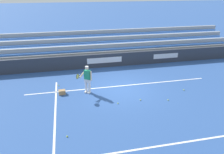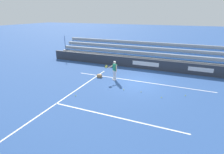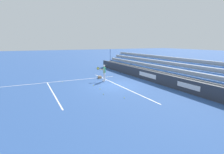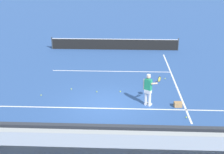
# 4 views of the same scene
# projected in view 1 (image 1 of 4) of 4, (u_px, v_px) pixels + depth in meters

# --- Properties ---
(ground_plane) EXTENTS (160.00, 160.00, 0.00)m
(ground_plane) POSITION_uv_depth(u_px,v_px,m) (122.00, 89.00, 13.91)
(ground_plane) COLOR #2D5193
(court_baseline_white) EXTENTS (12.00, 0.10, 0.01)m
(court_baseline_white) POSITION_uv_depth(u_px,v_px,m) (120.00, 86.00, 14.36)
(court_baseline_white) COLOR white
(court_baseline_white) RESTS_ON ground
(court_sideline_white) EXTENTS (0.10, 12.00, 0.01)m
(court_sideline_white) POSITION_uv_depth(u_px,v_px,m) (54.00, 137.00, 9.49)
(court_sideline_white) COLOR white
(court_sideline_white) RESTS_ON ground
(court_service_line_white) EXTENTS (8.22, 0.10, 0.01)m
(court_service_line_white) POSITION_uv_depth(u_px,v_px,m) (156.00, 147.00, 8.95)
(court_service_line_white) COLOR white
(court_service_line_white) RESTS_ON ground
(back_wall_sponsor_board) EXTENTS (24.10, 0.25, 1.10)m
(back_wall_sponsor_board) POSITION_uv_depth(u_px,v_px,m) (109.00, 60.00, 17.60)
(back_wall_sponsor_board) COLOR #2D333D
(back_wall_sponsor_board) RESTS_ON ground
(bleacher_stand) EXTENTS (22.89, 2.40, 2.95)m
(bleacher_stand) POSITION_uv_depth(u_px,v_px,m) (104.00, 52.00, 19.18)
(bleacher_stand) COLOR #9EA3A8
(bleacher_stand) RESTS_ON ground
(tennis_player) EXTENTS (0.95, 0.84, 1.71)m
(tennis_player) POSITION_uv_depth(u_px,v_px,m) (87.00, 79.00, 13.14)
(tennis_player) COLOR silver
(tennis_player) RESTS_ON ground
(ball_box_cardboard) EXTENTS (0.42, 0.33, 0.26)m
(ball_box_cardboard) POSITION_uv_depth(u_px,v_px,m) (62.00, 92.00, 13.24)
(ball_box_cardboard) COLOR #A87F51
(ball_box_cardboard) RESTS_ON ground
(tennis_ball_toward_net) EXTENTS (0.07, 0.07, 0.07)m
(tennis_ball_toward_net) POSITION_uv_depth(u_px,v_px,m) (184.00, 90.00, 13.74)
(tennis_ball_toward_net) COLOR #CCE533
(tennis_ball_toward_net) RESTS_ON ground
(tennis_ball_far_right) EXTENTS (0.07, 0.07, 0.07)m
(tennis_ball_far_right) POSITION_uv_depth(u_px,v_px,m) (140.00, 100.00, 12.54)
(tennis_ball_far_right) COLOR #CCE533
(tennis_ball_far_right) RESTS_ON ground
(tennis_ball_on_baseline) EXTENTS (0.07, 0.07, 0.07)m
(tennis_ball_on_baseline) POSITION_uv_depth(u_px,v_px,m) (118.00, 103.00, 12.18)
(tennis_ball_on_baseline) COLOR #CCE533
(tennis_ball_on_baseline) RESTS_ON ground
(tennis_ball_far_left) EXTENTS (0.07, 0.07, 0.07)m
(tennis_ball_far_left) POSITION_uv_depth(u_px,v_px,m) (168.00, 100.00, 12.54)
(tennis_ball_far_left) COLOR #CCE533
(tennis_ball_far_left) RESTS_ON ground
(tennis_ball_by_box) EXTENTS (0.07, 0.07, 0.07)m
(tennis_ball_by_box) POSITION_uv_depth(u_px,v_px,m) (67.00, 136.00, 9.51)
(tennis_ball_by_box) COLOR #CCE533
(tennis_ball_by_box) RESTS_ON ground
(tennis_ball_stray_back) EXTENTS (0.07, 0.07, 0.07)m
(tennis_ball_stray_back) POSITION_uv_depth(u_px,v_px,m) (59.00, 85.00, 14.36)
(tennis_ball_stray_back) COLOR #CCE533
(tennis_ball_stray_back) RESTS_ON ground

